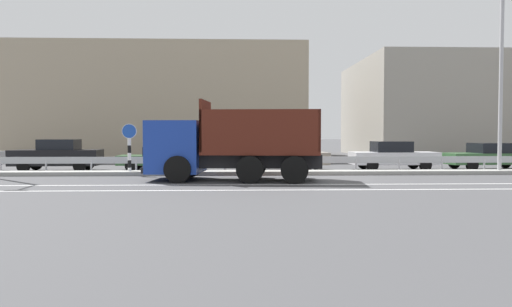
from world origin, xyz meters
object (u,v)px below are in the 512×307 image
object	(u,v)px
median_road_sign	(129,149)
street_lamp_1	(504,72)
parked_car_3	(160,158)
dump_truck	(213,150)
parked_car_4	(281,157)
parked_car_5	(393,156)
parked_car_6	(490,156)
parked_car_2	(57,155)

from	to	relation	value
median_road_sign	street_lamp_1	xyz separation A→B (m)	(17.18, -0.16, 3.50)
street_lamp_1	parked_car_3	xyz separation A→B (m)	(-16.24, 3.01, -4.07)
dump_truck	parked_car_4	world-z (taller)	dump_truck
parked_car_5	parked_car_6	world-z (taller)	parked_car_5
parked_car_4	parked_car_5	size ratio (longest dim) A/B	1.12
street_lamp_1	parked_car_6	size ratio (longest dim) A/B	1.70
parked_car_2	median_road_sign	bearing A→B (deg)	-125.62
parked_car_4	street_lamp_1	bearing A→B (deg)	-110.47
street_lamp_1	parked_car_2	world-z (taller)	street_lamp_1
median_road_sign	parked_car_5	size ratio (longest dim) A/B	0.53
dump_truck	median_road_sign	xyz separation A→B (m)	(-3.91, 2.63, -0.03)
parked_car_3	parked_car_6	distance (m)	17.19
parked_car_3	street_lamp_1	bearing A→B (deg)	-101.29
street_lamp_1	parked_car_5	distance (m)	6.48
median_road_sign	parked_car_5	world-z (taller)	median_road_sign
dump_truck	median_road_sign	distance (m)	4.72
dump_truck	parked_car_6	xyz separation A→B (m)	(14.22, 5.47, -0.52)
street_lamp_1	parked_car_6	bearing A→B (deg)	72.34
median_road_sign	parked_car_4	distance (m)	7.64
parked_car_3	median_road_sign	bearing A→B (deg)	160.86
median_road_sign	parked_car_2	xyz separation A→B (m)	(-4.15, 2.64, -0.40)
parked_car_2	parked_car_5	distance (m)	17.11
parked_car_5	parked_car_6	size ratio (longest dim) A/B	0.90
street_lamp_1	parked_car_2	xyz separation A→B (m)	(-21.33, 2.80, -3.91)
parked_car_4	dump_truck	bearing A→B (deg)	144.19
parked_car_4	parked_car_6	size ratio (longest dim) A/B	1.01
parked_car_2	parked_car_5	size ratio (longest dim) A/B	0.98
parked_car_2	parked_car_3	bearing A→B (deg)	-90.73
parked_car_3	parked_car_5	size ratio (longest dim) A/B	0.94
street_lamp_1	parked_car_6	xyz separation A→B (m)	(0.95, 3.00, -4.00)
median_road_sign	parked_car_3	world-z (taller)	median_road_sign
parked_car_6	dump_truck	bearing A→B (deg)	106.28
street_lamp_1	parked_car_4	bearing A→B (deg)	164.19
dump_truck	parked_car_5	world-z (taller)	dump_truck
dump_truck	parked_car_4	distance (m)	6.24
dump_truck	parked_car_5	distance (m)	10.54
dump_truck	parked_car_6	world-z (taller)	dump_truck
street_lamp_1	parked_car_3	size ratio (longest dim) A/B	2.02
parked_car_3	parked_car_4	bearing A→B (deg)	-92.30
parked_car_5	parked_car_6	distance (m)	5.18
parked_car_6	street_lamp_1	bearing A→B (deg)	157.59
parked_car_3	parked_car_5	bearing A→B (deg)	-91.26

